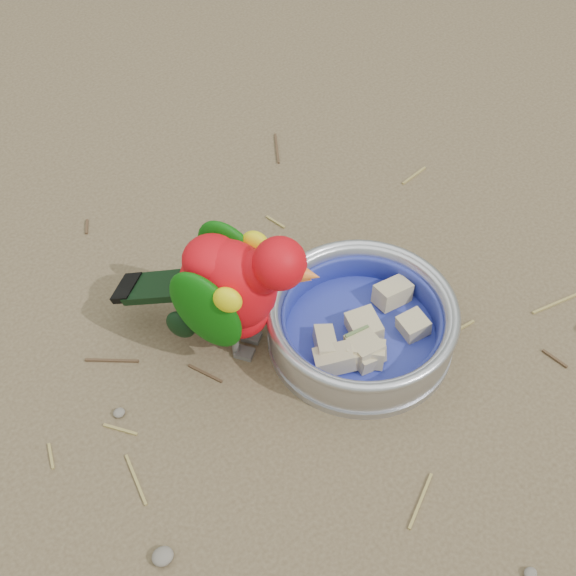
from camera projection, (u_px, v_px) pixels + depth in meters
ground at (354, 373)px, 0.92m from camera, size 60.00×60.00×0.00m
food_bowl at (360, 337)px, 0.95m from camera, size 0.22×0.22×0.02m
bowl_wall at (362, 321)px, 0.93m from camera, size 0.22×0.22×0.04m
fruit_wedges at (361, 325)px, 0.93m from camera, size 0.13×0.13×0.03m
lory_parrot at (233, 294)px, 0.88m from camera, size 0.21×0.24×0.18m
ground_debris at (317, 379)px, 0.92m from camera, size 0.90×0.80×0.01m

